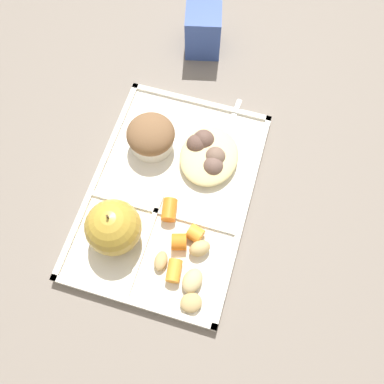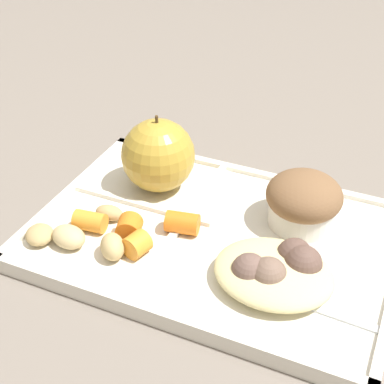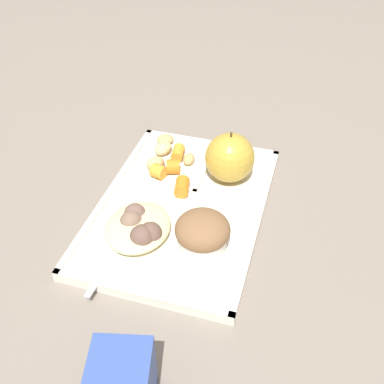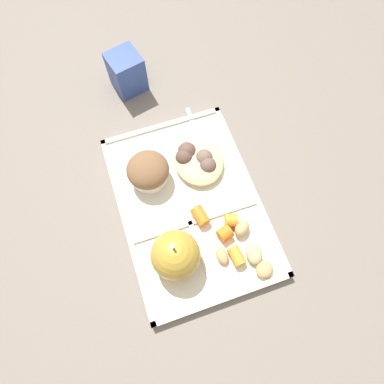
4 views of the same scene
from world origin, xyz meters
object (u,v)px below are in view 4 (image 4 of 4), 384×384
(green_apple, at_px, (175,255))
(plastic_fork, at_px, (198,141))
(milk_carton, at_px, (127,72))
(lunch_tray, at_px, (190,205))
(bran_muffin, at_px, (148,171))

(green_apple, bearing_deg, plastic_fork, -28.38)
(green_apple, distance_m, milk_carton, 0.43)
(green_apple, relative_size, plastic_fork, 0.63)
(green_apple, relative_size, milk_carton, 1.06)
(milk_carton, bearing_deg, green_apple, 163.47)
(green_apple, xyz_separation_m, plastic_fork, (0.23, -0.12, -0.04))
(lunch_tray, relative_size, milk_carton, 4.30)
(green_apple, relative_size, bran_muffin, 1.15)
(bran_muffin, relative_size, milk_carton, 0.92)
(green_apple, xyz_separation_m, milk_carton, (0.43, -0.02, -0.01))
(lunch_tray, relative_size, plastic_fork, 2.54)
(lunch_tray, distance_m, bran_muffin, 0.11)
(lunch_tray, relative_size, bran_muffin, 4.67)
(bran_muffin, distance_m, milk_carton, 0.25)
(green_apple, bearing_deg, bran_muffin, -0.00)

